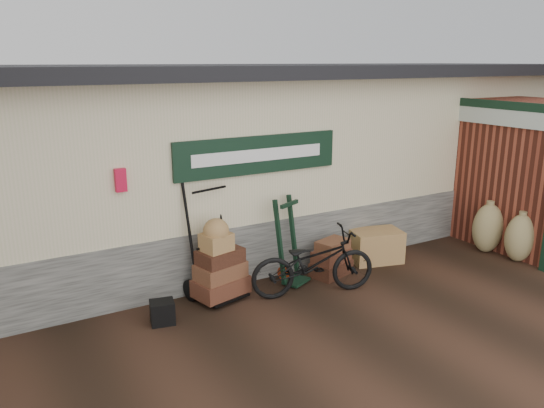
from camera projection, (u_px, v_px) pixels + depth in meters
The scene contains 11 objects.
ground at pixel (311, 299), 7.50m from camera, with size 80.00×80.00×0.00m, color black.
station_building at pixel (225, 157), 9.36m from camera, with size 14.40×4.10×3.20m.
brick_outbuilding at pixel (476, 164), 10.42m from camera, with size 1.71×4.51×2.62m.
porter_trolley at pixel (211, 236), 7.40m from camera, with size 0.89×0.67×1.79m, color black, non-canonical shape.
green_barrow at pixel (289, 241), 7.93m from camera, with size 0.47×0.40×1.31m, color black, non-canonical shape.
suitcase_stack at pixel (331, 257), 8.29m from camera, with size 0.65×0.41×0.58m, color #331A10, non-canonical shape.
wicker_hamper at pixel (376, 246), 8.87m from camera, with size 0.82×0.54×0.54m, color #97603C.
black_trunk at pixel (162, 312), 6.78m from camera, with size 0.30×0.26×0.30m, color black.
bicycle at pixel (313, 259), 7.54m from camera, with size 1.83×0.64×1.06m, color black.
burlap_sack_left at pixel (488, 228), 9.26m from camera, with size 0.55×0.46×0.87m, color #917C4E.
burlap_sack_right at pixel (520, 238), 8.82m from camera, with size 0.51×0.43×0.82m, color #917C4E.
Camera 1 is at (-3.92, -5.69, 3.27)m, focal length 35.00 mm.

